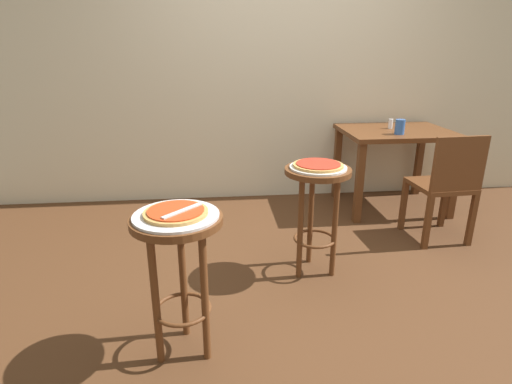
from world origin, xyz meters
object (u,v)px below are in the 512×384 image
condiment_shaker (390,124)px  wooden_chair (446,184)px  serving_plate_middle (318,167)px  pizza_foreground (176,212)px  stool_middle (317,196)px  pizza_server_knife (182,211)px  stool_foreground (179,253)px  serving_plate_foreground (176,216)px  cup_near_edge (400,127)px  dining_table (395,142)px  pizza_middle (318,165)px

condiment_shaker → wooden_chair: size_ratio=0.10×
serving_plate_middle → pizza_foreground: bearing=-139.7°
pizza_foreground → condiment_shaker: (1.77, 1.86, 0.03)m
stool_middle → pizza_foreground: bearing=-139.7°
wooden_chair → pizza_server_knife: bearing=-150.1°
wooden_chair → pizza_server_knife: 2.18m
pizza_foreground → wooden_chair: 2.19m
pizza_foreground → stool_middle: bearing=40.3°
pizza_server_knife → stool_foreground: bearing=100.8°
serving_plate_foreground → wooden_chair: bearing=29.1°
stool_middle → pizza_server_knife: 1.08m
stool_foreground → pizza_server_knife: size_ratio=3.29×
stool_middle → stool_foreground: bearing=-139.7°
stool_middle → cup_near_edge: (0.93, 0.91, 0.26)m
cup_near_edge → condiment_shaker: size_ratio=1.45×
serving_plate_foreground → pizza_foreground: 0.02m
pizza_foreground → pizza_server_knife: size_ratio=1.30×
dining_table → wooden_chair: size_ratio=1.11×
serving_plate_foreground → pizza_middle: (0.82, 0.69, 0.02)m
dining_table → condiment_shaker: condiment_shaker is taller
pizza_middle → condiment_shaker: size_ratio=3.63×
stool_middle → pizza_middle: size_ratio=2.32×
stool_middle → serving_plate_middle: 0.19m
stool_middle → serving_plate_middle: size_ratio=2.03×
stool_middle → pizza_middle: pizza_middle is taller
pizza_middle → dining_table: pizza_middle is taller
serving_plate_middle → wooden_chair: bearing=18.5°
pizza_middle → dining_table: bearing=48.1°
serving_plate_foreground → condiment_shaker: size_ratio=4.48×
stool_middle → serving_plate_foreground: bearing=-139.7°
pizza_middle → pizza_server_knife: 1.06m
stool_foreground → dining_table: size_ratio=0.76×
stool_foreground → serving_plate_middle: 1.09m
stool_foreground → pizza_middle: (0.82, 0.69, 0.20)m
serving_plate_foreground → pizza_middle: pizza_middle is taller
pizza_middle → cup_near_edge: (0.93, 0.91, 0.05)m
dining_table → condiment_shaker: bearing=117.4°
dining_table → pizza_server_knife: pizza_server_knife is taller
pizza_middle → cup_near_edge: cup_near_edge is taller
stool_middle → condiment_shaker: size_ratio=8.42×
dining_table → cup_near_edge: size_ratio=7.60×
condiment_shaker → pizza_server_knife: bearing=-132.8°
condiment_shaker → pizza_server_knife: size_ratio=0.39×
dining_table → wooden_chair: 0.76m
pizza_foreground → cup_near_edge: bearing=42.6°
cup_near_edge → wooden_chair: bearing=-74.2°
wooden_chair → cup_near_edge: bearing=105.8°
pizza_middle → cup_near_edge: 1.30m
serving_plate_foreground → pizza_server_knife: bearing=-33.7°
serving_plate_middle → pizza_server_knife: 1.06m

